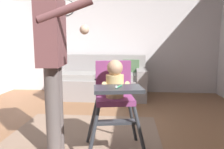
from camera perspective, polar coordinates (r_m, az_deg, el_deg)
The scene contains 5 objects.
wall_far at distance 4.85m, azimuth -0.37°, elevation 10.42°, with size 5.53×0.06×2.56m, color silver.
couch at distance 4.43m, azimuth -3.43°, elevation -1.73°, with size 1.95×0.86×0.86m.
high_chair at distance 2.06m, azimuth 0.68°, elevation -4.08°, with size 0.70×0.80×0.97m.
adult_standing at distance 2.08m, azimuth -15.57°, elevation 4.20°, with size 0.55×0.50×1.71m.
wall_clock at distance 5.05m, azimuth -11.98°, elevation 17.19°, with size 0.34×0.04×0.34m.
Camera 1 is at (0.46, -2.15, 1.12)m, focal length 33.93 mm.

